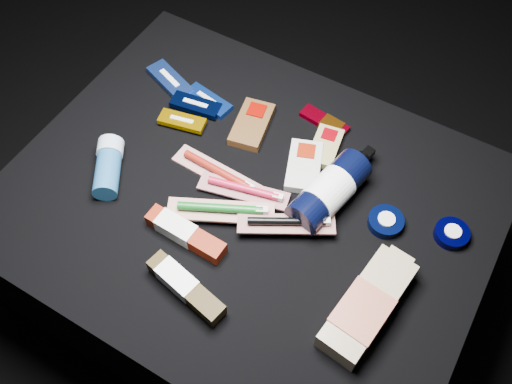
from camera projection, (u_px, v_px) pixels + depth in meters
The scene contains 21 objects.
ground at pixel (249, 279), 1.51m from camera, with size 3.00×3.00×0.00m, color black.
cloth_table at pixel (248, 243), 1.35m from camera, with size 0.98×0.78×0.40m, color black.
luna_bar_0 at pixel (208, 101), 1.32m from camera, with size 0.12×0.06×0.02m.
luna_bar_1 at pixel (170, 80), 1.35m from camera, with size 0.14×0.09×0.02m.
luna_bar_2 at pixel (196, 105), 1.30m from camera, with size 0.12×0.06×0.02m.
luna_bar_3 at pixel (182, 121), 1.27m from camera, with size 0.11×0.06×0.01m.
clif_bar_0 at pixel (253, 123), 1.28m from camera, with size 0.10×0.14×0.02m.
clif_bar_1 at pixel (304, 164), 1.21m from camera, with size 0.11×0.14×0.02m.
clif_bar_2 at pixel (326, 145), 1.24m from camera, with size 0.07×0.11×0.02m.
power_bar at pixel (327, 123), 1.28m from camera, with size 0.12×0.05×0.01m.
lotion_bottle at pixel (329, 191), 1.14m from camera, with size 0.11×0.25×0.08m.
cream_tin_upper at pixel (452, 234), 1.12m from camera, with size 0.07×0.07×0.02m.
cream_tin_lower at pixel (386, 222), 1.14m from camera, with size 0.07×0.07×0.02m.
bodywash_bottle at pixel (366, 307), 1.02m from camera, with size 0.10×0.24×0.05m.
deodorant_stick at pixel (108, 166), 1.19m from camera, with size 0.12×0.14×0.06m.
toothbrush_pack_0 at pixel (218, 173), 1.20m from camera, with size 0.21×0.06×0.02m.
toothbrush_pack_1 at pixel (245, 190), 1.17m from camera, with size 0.20×0.09×0.02m.
toothbrush_pack_2 at pixel (222, 210), 1.14m from camera, with size 0.22×0.14×0.02m.
toothbrush_pack_3 at pixel (288, 223), 1.11m from camera, with size 0.19×0.13×0.02m.
toothpaste_carton_red at pixel (182, 232), 1.12m from camera, with size 0.17×0.04×0.03m.
toothpaste_carton_green at pixel (183, 285), 1.05m from camera, with size 0.18×0.07×0.03m.
Camera 1 is at (0.34, -0.54, 1.39)m, focal length 40.00 mm.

